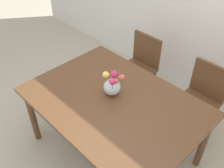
{
  "coord_description": "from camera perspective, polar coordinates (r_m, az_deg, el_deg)",
  "views": [
    {
      "loc": [
        1.27,
        -1.26,
        2.42
      ],
      "look_at": [
        -0.08,
        0.06,
        0.89
      ],
      "focal_mm": 40.79,
      "sensor_mm": 36.0,
      "label": 1
    }
  ],
  "objects": [
    {
      "name": "ground_plane",
      "position": [
        3.01,
        0.31,
        -14.5
      ],
      "size": [
        12.0,
        12.0,
        0.0
      ],
      "primitive_type": "plane",
      "color": "#B7AD99"
    },
    {
      "name": "dining_table",
      "position": [
        2.49,
        0.36,
        -4.96
      ],
      "size": [
        1.67,
        1.2,
        0.77
      ],
      "color": "brown",
      "rests_on": "ground_plane"
    },
    {
      "name": "chair_left",
      "position": [
        3.38,
        6.36,
        4.52
      ],
      "size": [
        0.42,
        0.42,
        0.9
      ],
      "rotation": [
        0.0,
        0.0,
        3.14
      ],
      "color": "brown",
      "rests_on": "ground_plane"
    },
    {
      "name": "chair_right",
      "position": [
        3.02,
        19.4,
        -2.65
      ],
      "size": [
        0.42,
        0.42,
        0.9
      ],
      "rotation": [
        0.0,
        0.0,
        3.14
      ],
      "color": "brown",
      "rests_on": "ground_plane"
    },
    {
      "name": "flower_vase",
      "position": [
        2.43,
        0.05,
        -0.14
      ],
      "size": [
        0.2,
        0.19,
        0.26
      ],
      "color": "silver",
      "rests_on": "dining_table"
    }
  ]
}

